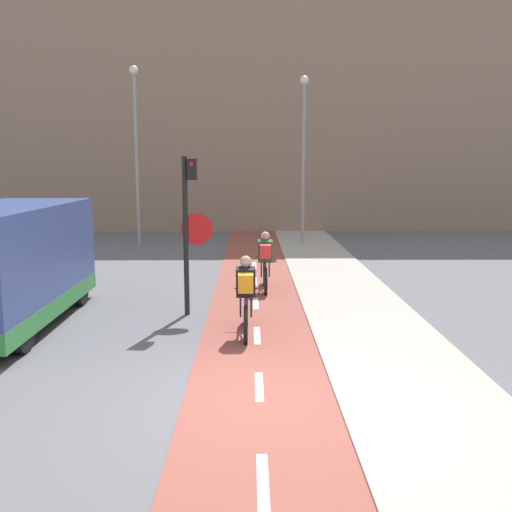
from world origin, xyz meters
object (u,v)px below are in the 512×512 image
traffic_light_pole (189,219)px  van (7,268)px  street_lamp_far (136,138)px  cyclist_near (246,298)px  cyclist_far (265,263)px  street_lamp_sidewalk (304,142)px

traffic_light_pole → van: (-3.53, -0.83, -0.89)m
street_lamp_far → traffic_light_pole: bearing=-73.6°
cyclist_near → van: van is taller
street_lamp_far → cyclist_near: size_ratio=3.83×
street_lamp_far → cyclist_far: bearing=-60.4°
street_lamp_far → cyclist_far: size_ratio=3.89×
van → cyclist_near: bearing=-8.4°
street_lamp_sidewalk → van: size_ratio=1.28×
cyclist_near → van: size_ratio=0.35×
traffic_light_pole → cyclist_near: bearing=-52.0°
cyclist_far → street_lamp_sidewalk: bearing=78.8°
cyclist_far → van: bearing=-148.7°
street_lamp_sidewalk → cyclist_far: 9.59m
street_lamp_far → cyclist_far: 10.43m
traffic_light_pole → cyclist_far: size_ratio=1.88×
traffic_light_pole → cyclist_near: traffic_light_pole is taller
street_lamp_far → cyclist_near: 13.61m
cyclist_near → cyclist_far: bearing=83.1°
street_lamp_sidewalk → van: (-6.93, -11.96, -2.88)m
van → traffic_light_pole: bearing=13.3°
cyclist_far → van: van is taller
cyclist_near → street_lamp_sidewalk: bearing=80.1°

